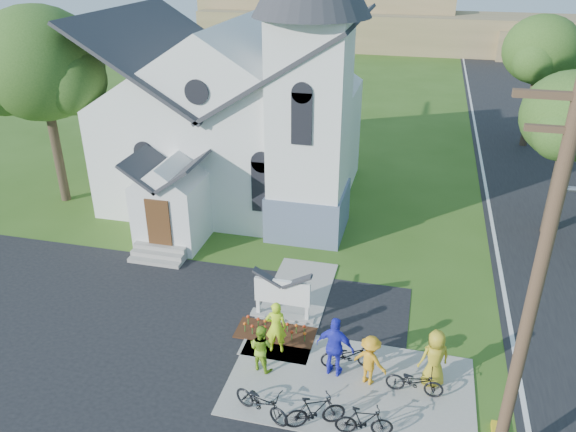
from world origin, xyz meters
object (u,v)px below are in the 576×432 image
(bike_1, at_px, (315,411))
(cyclist_3, at_px, (370,360))
(cyclist_4, at_px, (434,358))
(utility_pole, at_px, (540,284))
(bike_3, at_px, (364,421))
(cyclist_2, at_px, (335,347))
(bike_4, at_px, (415,381))
(cyclist_0, at_px, (276,327))
(cyclist_1, at_px, (261,348))
(bike_2, at_px, (349,355))
(church_sign, at_px, (282,293))
(bike_0, at_px, (262,402))

(bike_1, bearing_deg, cyclist_3, -55.47)
(cyclist_4, bearing_deg, utility_pole, 96.68)
(bike_3, bearing_deg, cyclist_2, 20.24)
(cyclist_3, distance_m, bike_4, 1.35)
(cyclist_0, xyz_separation_m, cyclist_1, (-0.22, -0.88, -0.13))
(cyclist_3, bearing_deg, cyclist_2, 16.00)
(utility_pole, bearing_deg, cyclist_4, 121.09)
(bike_2, distance_m, cyclist_4, 2.49)
(cyclist_2, xyz_separation_m, bike_2, (0.36, 0.39, -0.54))
(cyclist_4, distance_m, bike_4, 0.86)
(church_sign, height_order, cyclist_3, church_sign)
(bike_2, bearing_deg, cyclist_2, 121.27)
(cyclist_0, relative_size, cyclist_2, 0.91)
(bike_2, bearing_deg, church_sign, 36.89)
(bike_2, bearing_deg, cyclist_4, -108.68)
(bike_3, height_order, cyclist_4, cyclist_4)
(bike_2, relative_size, cyclist_3, 1.06)
(bike_2, bearing_deg, cyclist_3, -142.08)
(bike_1, height_order, cyclist_3, cyclist_3)
(cyclist_1, xyz_separation_m, bike_1, (1.99, -1.79, -0.27))
(church_sign, bearing_deg, cyclist_2, -46.89)
(bike_3, bearing_deg, cyclist_4, -43.80)
(bike_2, distance_m, bike_3, 2.58)
(bike_3, distance_m, bike_4, 2.18)
(utility_pole, relative_size, cyclist_3, 6.32)
(bike_1, relative_size, cyclist_2, 0.84)
(bike_0, xyz_separation_m, cyclist_1, (-0.54, 1.79, 0.30))
(cyclist_1, bearing_deg, bike_4, -161.68)
(bike_4, bearing_deg, utility_pole, -133.58)
(church_sign, bearing_deg, cyclist_3, -37.19)
(bike_1, xyz_separation_m, bike_3, (1.28, 0.00, -0.04))
(bike_2, xyz_separation_m, cyclist_3, (0.67, -0.49, 0.35))
(church_sign, relative_size, cyclist_2, 1.12)
(cyclist_2, xyz_separation_m, cyclist_4, (2.80, 0.26, -0.06))
(cyclist_3, height_order, bike_3, cyclist_3)
(bike_0, distance_m, cyclist_1, 1.89)
(bike_0, height_order, cyclist_3, cyclist_3)
(cyclist_0, bearing_deg, bike_3, 128.25)
(church_sign, xyz_separation_m, cyclist_0, (0.24, -1.73, -0.08))
(utility_pole, distance_m, bike_1, 6.67)
(cyclist_2, bearing_deg, cyclist_0, -7.52)
(utility_pole, bearing_deg, bike_3, 174.76)
(bike_1, xyz_separation_m, bike_2, (0.53, 2.46, -0.06))
(bike_2, bearing_deg, cyclist_0, 69.04)
(bike_4, bearing_deg, cyclist_2, 85.94)
(bike_0, relative_size, bike_2, 1.05)
(church_sign, distance_m, utility_pole, 9.18)
(cyclist_0, relative_size, cyclist_1, 1.17)
(cyclist_1, distance_m, cyclist_2, 2.18)
(church_sign, distance_m, cyclist_0, 1.75)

